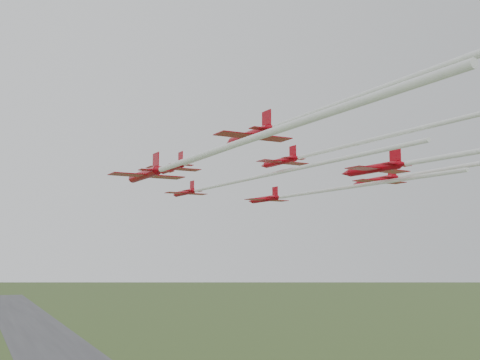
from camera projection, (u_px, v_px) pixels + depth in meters
name	position (u px, v px, depth m)	size (l,w,h in m)	color
runway	(58.00, 355.00, 264.83)	(38.00, 900.00, 0.04)	#363639
jet_lead	(232.00, 183.00, 101.16)	(10.60, 67.74, 2.47)	#B30411
jet_row2_left	(212.00, 153.00, 81.83)	(8.59, 59.56, 2.55)	#B30411
jet_row2_right	(303.00, 194.00, 98.93)	(9.54, 49.30, 2.42)	#B30411
jet_row3_left	(188.00, 160.00, 67.17)	(9.88, 59.56, 2.92)	#B30411
jet_row3_mid	(346.00, 146.00, 75.99)	(9.61, 56.66, 2.34)	#B30411
jet_row3_right	(431.00, 172.00, 87.05)	(9.18, 53.07, 2.73)	#B30411
jet_row4_left	(335.00, 105.00, 55.55)	(9.20, 63.13, 2.72)	#B30411
jet_row4_right	(453.00, 155.00, 70.80)	(12.11, 56.28, 2.86)	#B30411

